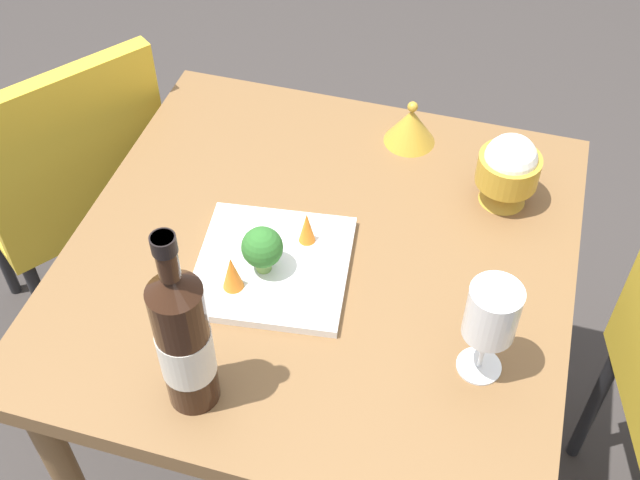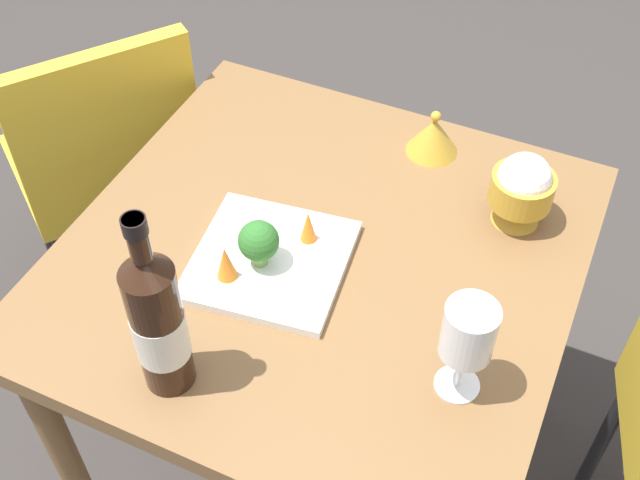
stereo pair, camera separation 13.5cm
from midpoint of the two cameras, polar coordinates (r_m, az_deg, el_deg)
The scene contains 11 objects.
ground_plane at distance 1.98m, azimuth 2.02°, elevation -15.36°, with size 8.00×8.00×0.00m, color #383330.
dining_table at distance 1.44m, azimuth 2.68°, elevation -3.44°, with size 0.85×0.85×0.74m.
chair_by_wall at distance 1.90m, azimuth -12.84°, elevation 5.69°, with size 0.56×0.56×0.85m.
wine_bottle at distance 1.12m, azimuth -8.04°, elevation -5.98°, with size 0.08×0.08×0.34m.
wine_glass at distance 1.13m, azimuth 13.87°, elevation -6.65°, with size 0.08×0.08×0.18m.
rice_bowl at distance 1.43m, azimuth 16.76°, elevation 3.37°, with size 0.11×0.11×0.14m.
rice_bowl_lid at distance 1.56m, azimuth 10.52°, elevation 7.19°, with size 0.10×0.10×0.09m.
serving_plate at distance 1.34m, azimuth -0.69°, elevation -1.62°, with size 0.28×0.28×0.02m.
broccoli_floret at distance 1.29m, azimuth -1.41°, elevation -0.28°, with size 0.07×0.07×0.09m.
carrot_garnish_left at distance 1.34m, azimuth 2.02°, elevation 0.85°, with size 0.03×0.03×0.06m.
carrot_garnish_right at distance 1.29m, azimuth -3.74°, elevation -1.76°, with size 0.03×0.03×0.07m.
Camera 2 is at (0.83, 0.38, 1.75)m, focal length 45.20 mm.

